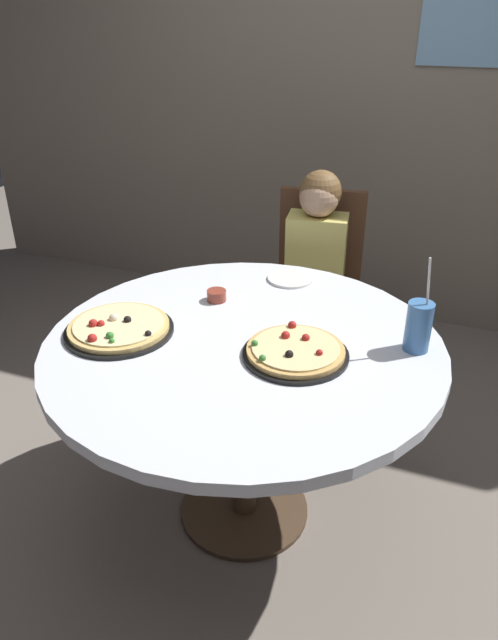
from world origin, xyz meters
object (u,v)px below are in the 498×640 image
(dining_table, at_px, (244,364))
(diner_child, at_px, (311,306))
(chair_wooden, at_px, (317,281))
(pizza_cheese, at_px, (119,328))
(soda_cup, at_px, (418,326))
(plate_small, at_px, (291,278))
(pizza_veggie, at_px, (295,351))
(sauce_bowl, at_px, (217,296))

(dining_table, relative_size, diner_child, 1.19)
(chair_wooden, xyz_separation_m, pizza_cheese, (-0.39, -1.09, 0.24))
(soda_cup, distance_m, plate_small, 0.64)
(plate_small, bearing_deg, soda_cup, -34.77)
(plate_small, bearing_deg, diner_child, 88.10)
(chair_wooden, height_order, diner_child, diner_child)
(soda_cup, bearing_deg, chair_wooden, 122.00)
(pizza_veggie, height_order, sauce_bowl, pizza_veggie)
(dining_table, distance_m, soda_cup, 0.57)
(pizza_cheese, bearing_deg, dining_table, 13.49)
(dining_table, height_order, soda_cup, soda_cup)
(chair_wooden, xyz_separation_m, sauce_bowl, (-0.18, -0.76, 0.24))
(soda_cup, bearing_deg, pizza_veggie, -152.97)
(pizza_veggie, height_order, pizza_cheese, pizza_cheese)
(diner_child, xyz_separation_m, sauce_bowl, (-0.21, -0.58, 0.29))
(diner_child, bearing_deg, chair_wooden, 97.76)
(chair_wooden, relative_size, pizza_cheese, 2.66)
(dining_table, height_order, pizza_veggie, pizza_veggie)
(chair_wooden, relative_size, pizza_veggie, 2.90)
(pizza_veggie, height_order, plate_small, pizza_veggie)
(soda_cup, distance_m, sauce_bowl, 0.72)
(dining_table, distance_m, sauce_bowl, 0.32)
(pizza_cheese, bearing_deg, plate_small, 56.20)
(chair_wooden, xyz_separation_m, diner_child, (0.02, -0.18, -0.05))
(diner_child, bearing_deg, pizza_cheese, -114.30)
(dining_table, relative_size, pizza_veggie, 3.91)
(soda_cup, xyz_separation_m, plate_small, (-0.52, 0.36, -0.08))
(diner_child, height_order, sauce_bowl, diner_child)
(sauce_bowl, bearing_deg, plate_small, 54.01)
(dining_table, relative_size, chair_wooden, 1.35)
(dining_table, relative_size, plate_small, 7.13)
(soda_cup, relative_size, sauce_bowl, 4.40)
(pizza_veggie, relative_size, pizza_cheese, 0.92)
(sauce_bowl, bearing_deg, soda_cup, -7.13)
(chair_wooden, relative_size, sauce_bowl, 13.57)
(dining_table, height_order, plate_small, plate_small)
(dining_table, xyz_separation_m, diner_child, (0.01, 0.82, -0.18))
(diner_child, height_order, soda_cup, diner_child)
(diner_child, height_order, pizza_veggie, diner_child)
(soda_cup, xyz_separation_m, sauce_bowl, (-0.72, 0.09, -0.06))
(chair_wooden, xyz_separation_m, pizza_veggie, (0.20, -1.03, 0.24))
(dining_table, distance_m, plate_small, 0.51)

